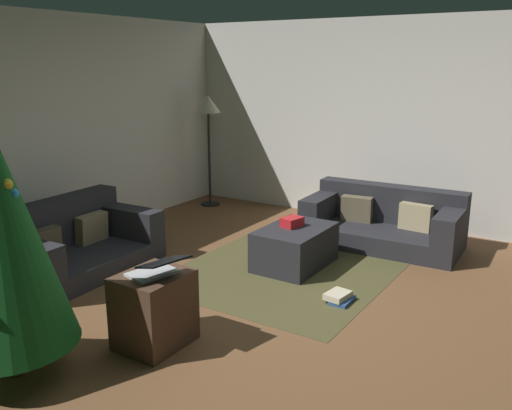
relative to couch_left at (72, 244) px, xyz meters
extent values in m
plane|color=brown|center=(0.26, -2.25, -0.27)|extent=(6.40, 6.40, 0.00)
cube|color=silver|center=(0.26, 0.89, 1.03)|extent=(6.40, 0.12, 2.60)
cube|color=silver|center=(3.40, -2.25, 1.03)|extent=(0.12, 6.40, 2.60)
cube|color=#26262B|center=(0.00, -0.10, -0.17)|extent=(1.61, 0.99, 0.20)
cube|color=#26262B|center=(-0.01, 0.24, 0.18)|extent=(1.58, 0.31, 0.50)
cube|color=#26262B|center=(0.67, -0.08, 0.09)|extent=(0.28, 0.93, 0.32)
cube|color=#26262B|center=(-0.66, -0.13, 0.09)|extent=(0.28, 0.93, 0.32)
cube|color=#8C7A5B|center=(0.31, 0.05, 0.08)|extent=(0.37, 0.16, 0.31)
cube|color=brown|center=(-0.32, 0.02, 0.08)|extent=(0.36, 0.13, 0.30)
cube|color=#26262B|center=(2.41, -2.38, -0.16)|extent=(0.92, 1.77, 0.22)
cube|color=#26262B|center=(2.71, -2.37, 0.17)|extent=(0.31, 1.75, 0.43)
cube|color=#26262B|center=(2.44, -3.13, 0.10)|extent=(0.86, 0.27, 0.30)
cube|color=#26262B|center=(2.38, -1.64, 0.10)|extent=(0.86, 0.27, 0.30)
cube|color=tan|center=(2.53, -2.73, 0.10)|extent=(0.15, 0.37, 0.30)
cube|color=brown|center=(2.50, -2.03, 0.10)|extent=(0.18, 0.37, 0.31)
cube|color=#26262B|center=(1.31, -1.85, -0.06)|extent=(0.87, 0.59, 0.41)
cube|color=red|center=(1.33, -1.80, 0.19)|extent=(0.24, 0.20, 0.10)
cube|color=black|center=(1.39, -1.71, 0.15)|extent=(0.09, 0.17, 0.02)
cylinder|color=brown|center=(-1.51, -1.25, -0.15)|extent=(0.10, 0.10, 0.24)
sphere|color=yellow|center=(-1.49, -1.36, 1.06)|extent=(0.08, 0.08, 0.08)
sphere|color=#2699E5|center=(-1.46, -1.37, 1.00)|extent=(0.07, 0.07, 0.07)
sphere|color=orange|center=(-1.25, -1.08, 0.34)|extent=(0.08, 0.08, 0.08)
cube|color=#4C3323|center=(-0.69, -1.76, 0.01)|extent=(0.52, 0.44, 0.56)
cube|color=silver|center=(-0.69, -1.76, 0.30)|extent=(0.38, 0.30, 0.02)
cube|color=black|center=(-0.72, -1.91, 0.42)|extent=(0.38, 0.30, 0.07)
cube|color=#2D5193|center=(0.75, -2.64, -0.25)|extent=(0.26, 0.17, 0.04)
cube|color=beige|center=(0.74, -2.61, -0.21)|extent=(0.25, 0.20, 0.05)
cylinder|color=black|center=(2.84, 0.41, -0.26)|extent=(0.28, 0.28, 0.02)
cylinder|color=black|center=(2.84, 0.41, 0.41)|extent=(0.04, 0.04, 1.35)
cone|color=beige|center=(2.84, 0.41, 1.20)|extent=(0.36, 0.36, 0.24)
cube|color=#4A4627|center=(1.31, -1.85, -0.27)|extent=(2.60, 2.00, 0.01)
camera|label=1|loc=(-3.43, -4.42, 1.80)|focal=38.60mm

